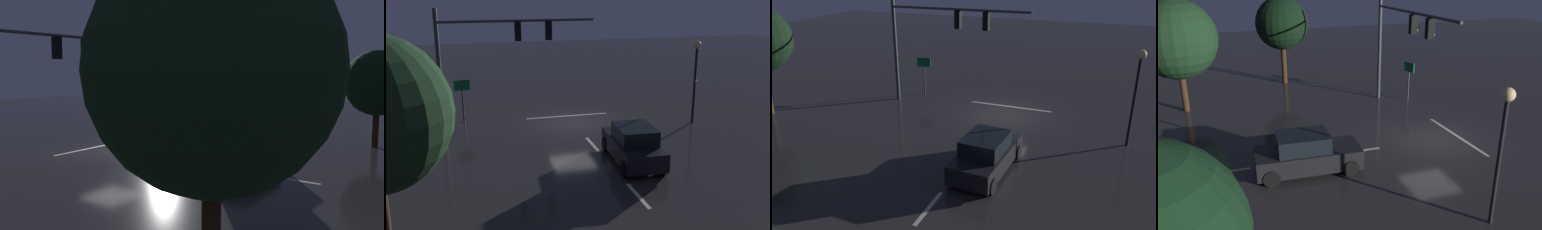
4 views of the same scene
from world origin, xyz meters
TOP-DOWN VIEW (x-y plane):
  - ground_plane at (0.00, 0.00)m, footprint 80.00×80.00m
  - traffic_signal_assembly at (4.43, -0.20)m, footprint 8.52×0.47m
  - lane_dash_far at (0.00, 4.00)m, footprint 0.16×2.20m
  - lane_dash_mid at (0.00, 10.00)m, footprint 0.16×2.20m
  - stop_bar at (0.00, -1.39)m, footprint 5.00×0.16m
  - car_approaching at (-1.09, 6.66)m, footprint 2.14×4.46m
  - street_lamp_left_kerb at (-6.67, 1.79)m, footprint 0.44×0.44m
  - route_sign at (6.09, -1.77)m, footprint 0.89×0.24m
  - tree_right_near at (8.66, 11.59)m, footprint 4.52×4.52m
  - tree_right_far at (12.84, 4.88)m, footprint 3.70×3.70m

SIDE VIEW (x-z plane):
  - ground_plane at x=0.00m, z-range 0.00..0.00m
  - lane_dash_far at x=0.00m, z-range 0.00..0.01m
  - lane_dash_mid at x=0.00m, z-range 0.00..0.01m
  - stop_bar at x=0.00m, z-range 0.00..0.01m
  - car_approaching at x=-1.09m, z-range -0.05..1.65m
  - route_sign at x=6.09m, z-range 0.56..3.07m
  - street_lamp_left_kerb at x=-6.67m, z-range 0.97..5.68m
  - tree_right_near at x=8.66m, z-range 0.99..7.50m
  - tree_right_far at x=12.84m, z-range 1.22..7.42m
  - traffic_signal_assembly at x=4.43m, z-range 1.28..7.84m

